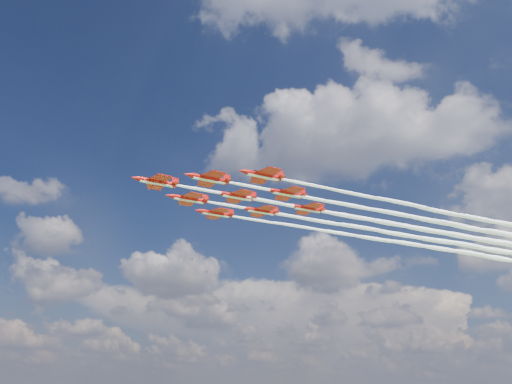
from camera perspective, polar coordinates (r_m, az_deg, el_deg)
jet_lead at (r=147.27m, az=10.24°, el=-2.64°), size 83.39×88.81×2.95m
jet_row2_port at (r=148.31m, az=15.32°, el=-2.34°), size 83.39×88.81×2.95m
jet_row2_starb at (r=159.18m, az=11.82°, el=-4.00°), size 83.39×88.81×2.95m
jet_row3_port at (r=150.49m, az=20.28°, el=-2.02°), size 83.39×88.81×2.95m
jet_row3_centre at (r=160.52m, az=16.51°, el=-3.70°), size 83.39×88.81×2.95m
jet_row3_starb at (r=171.28m, az=13.18°, el=-5.16°), size 83.39×88.81×2.95m
jet_row4_port at (r=162.91m, az=21.09°, el=-3.38°), size 83.39×88.81×2.95m
jet_row4_starb at (r=172.87m, az=17.53°, el=-4.87°), size 83.39×88.81×2.95m
jet_tail at (r=175.43m, az=21.78°, el=-4.55°), size 83.39×88.81×2.95m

